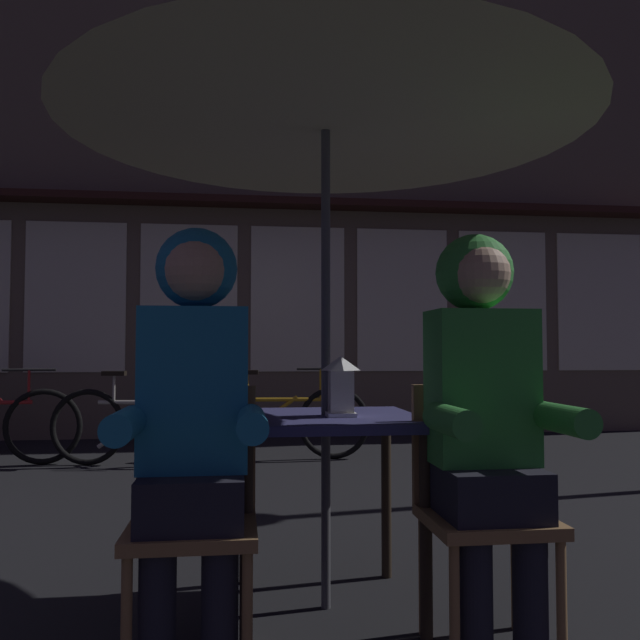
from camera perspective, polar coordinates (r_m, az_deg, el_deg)
The scene contains 11 objects.
ground_plane at distance 2.76m, azimuth 0.51°, elevation -23.75°, with size 60.00×60.00×0.00m, color black.
cafe_table at distance 2.60m, azimuth 0.51°, elevation -10.50°, with size 0.72×0.72×0.74m.
patio_umbrella at distance 2.79m, azimuth 0.49°, elevation 19.82°, with size 2.10×2.10×2.31m.
lantern at distance 2.53m, azimuth 1.81°, elevation -5.65°, with size 0.11×0.11×0.23m.
chair_left at distance 2.25m, azimuth -10.89°, elevation -15.57°, with size 0.40×0.40×0.87m.
chair_right at distance 2.38m, azimuth 13.65°, elevation -14.77°, with size 0.40×0.40×0.87m.
person_left_hooded at distance 2.14m, azimuth -10.91°, elevation -6.54°, with size 0.45×0.56×1.40m.
person_right_hooded at distance 2.28m, azimuth 14.05°, elevation -6.26°, with size 0.45×0.56×1.40m.
shopfront_building at distance 8.25m, azimuth -2.11°, elevation 12.03°, with size 10.00×0.93×6.20m.
bicycle_second at distance 5.94m, azimuth -14.91°, elevation -8.83°, with size 1.67×0.27×0.84m.
bicycle_third at distance 6.07m, azimuth -3.68°, elevation -8.78°, with size 1.68×0.18×0.84m.
Camera 1 is at (-0.34, -2.55, 0.99)m, focal length 36.80 mm.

